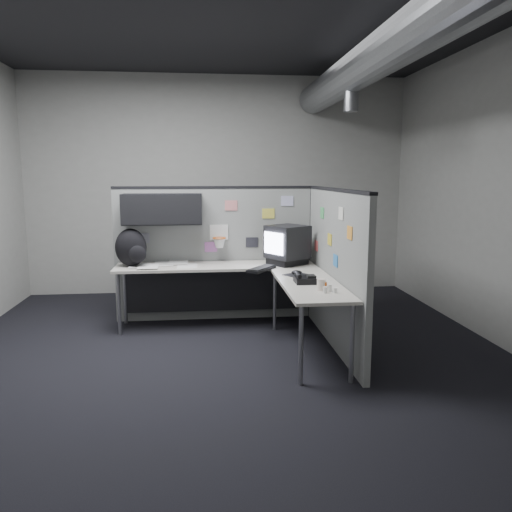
{
  "coord_description": "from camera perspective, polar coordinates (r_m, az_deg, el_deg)",
  "views": [
    {
      "loc": [
        -0.24,
        -4.72,
        1.77
      ],
      "look_at": [
        0.3,
        0.35,
        0.93
      ],
      "focal_mm": 35.0,
      "sensor_mm": 36.0,
      "label": 1
    }
  ],
  "objects": [
    {
      "name": "keyboard",
      "position": [
        5.45,
        0.62,
        -1.47
      ],
      "size": [
        0.37,
        0.42,
        0.04
      ],
      "rotation": [
        0.0,
        0.0,
        0.15
      ],
      "color": "black",
      "rests_on": "desk"
    },
    {
      "name": "partition_back",
      "position": [
        6.0,
        -6.19,
        1.88
      ],
      "size": [
        2.44,
        0.42,
        1.63
      ],
      "color": "gray",
      "rests_on": "ground"
    },
    {
      "name": "mouse",
      "position": [
        5.22,
        4.66,
        -1.99
      ],
      "size": [
        0.3,
        0.28,
        0.05
      ],
      "rotation": [
        0.0,
        0.0,
        -0.23
      ],
      "color": "black",
      "rests_on": "desk"
    },
    {
      "name": "partition_right",
      "position": [
        5.2,
        8.94,
        -1.31
      ],
      "size": [
        0.07,
        2.23,
        1.63
      ],
      "color": "gray",
      "rests_on": "ground"
    },
    {
      "name": "cup",
      "position": [
        4.55,
        7.46,
        -3.26
      ],
      "size": [
        0.09,
        0.09,
        0.11
      ],
      "primitive_type": "cylinder",
      "rotation": [
        0.0,
        0.0,
        -0.16
      ],
      "color": "silver",
      "rests_on": "desk"
    },
    {
      "name": "bottles",
      "position": [
        4.51,
        8.23,
        -3.67
      ],
      "size": [
        0.12,
        0.15,
        0.08
      ],
      "rotation": [
        0.0,
        0.0,
        0.09
      ],
      "color": "silver",
      "rests_on": "desk"
    },
    {
      "name": "desk",
      "position": [
        5.56,
        -1.98,
        -2.68
      ],
      "size": [
        2.31,
        2.11,
        0.73
      ],
      "color": "beige",
      "rests_on": "ground"
    },
    {
      "name": "phone",
      "position": [
        4.85,
        5.54,
        -2.64
      ],
      "size": [
        0.2,
        0.21,
        0.1
      ],
      "rotation": [
        0.0,
        0.0,
        -0.17
      ],
      "color": "black",
      "rests_on": "desk"
    },
    {
      "name": "room",
      "position": [
        4.8,
        3.56,
        13.22
      ],
      "size": [
        5.62,
        5.62,
        3.22
      ],
      "color": "black",
      "rests_on": "ground"
    },
    {
      "name": "monitor",
      "position": [
        5.8,
        3.59,
        1.33
      ],
      "size": [
        0.55,
        0.55,
        0.45
      ],
      "rotation": [
        0.0,
        0.0,
        -0.21
      ],
      "color": "black",
      "rests_on": "desk"
    },
    {
      "name": "papers",
      "position": [
        5.84,
        -10.5,
        -0.99
      ],
      "size": [
        0.77,
        0.58,
        0.02
      ],
      "rotation": [
        0.0,
        0.0,
        0.01
      ],
      "color": "white",
      "rests_on": "desk"
    },
    {
      "name": "backpack",
      "position": [
        5.83,
        -14.04,
        0.88
      ],
      "size": [
        0.41,
        0.37,
        0.43
      ],
      "rotation": [
        0.0,
        0.0,
        0.28
      ],
      "color": "black",
      "rests_on": "desk"
    }
  ]
}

